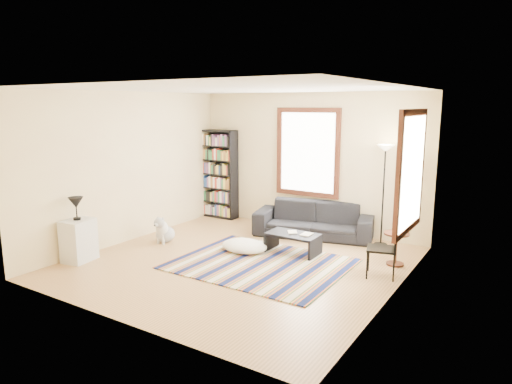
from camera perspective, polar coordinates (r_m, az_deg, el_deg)
The scene contains 21 objects.
floor at distance 7.63m, azimuth -2.03°, elevation -9.12°, with size 5.00×5.00×0.10m, color tan.
ceiling at distance 7.18m, azimuth -2.19°, elevation 13.20°, with size 5.00×5.00×0.10m, color white.
wall_back at distance 9.46m, azimuth 6.66°, elevation 3.77°, with size 5.00×0.10×2.80m, color beige.
wall_front at distance 5.40m, azimuth -17.57°, elevation -2.05°, with size 5.00×0.10×2.80m, color beige.
wall_left at distance 8.94m, azimuth -15.75°, elevation 3.03°, with size 0.10×5.00×2.80m, color beige.
wall_right at distance 6.22m, azimuth 17.70°, elevation -0.39°, with size 0.10×5.00×2.80m, color beige.
window_back at distance 9.36m, azimuth 6.47°, elevation 4.94°, with size 1.20×0.06×1.60m, color white.
window_right at distance 6.97m, azimuth 18.84°, elevation 2.38°, with size 0.06×1.20×1.60m, color white.
rug at distance 7.51m, azimuth 0.53°, elevation -8.95°, with size 2.69×2.16×0.02m, color #0D1742.
sofa at distance 9.06m, azimuth 7.24°, elevation -3.43°, with size 0.90×2.29×0.67m, color black.
bookshelf at distance 10.43m, azimuth -4.70°, elevation 2.25°, with size 0.90×0.30×2.00m, color black.
coffee_table at distance 8.01m, azimuth 4.63°, elevation -6.43°, with size 0.90×0.50×0.36m, color black.
book_a at distance 8.00m, azimuth 4.02°, elevation -5.03°, with size 0.21×0.15×0.02m, color beige.
book_b at distance 7.93m, azimuth 5.79°, elevation -5.20°, with size 0.23×0.17×0.02m, color beige.
floor_cushion at distance 8.10m, azimuth -1.47°, elevation -6.76°, with size 0.85×0.64×0.21m, color beige.
floor_lamp at distance 8.57m, azimuth 15.60°, elevation -0.49°, with size 0.30×0.30×1.86m, color black, non-canonical shape.
side_table at distance 7.75m, azimuth 17.07°, elevation -6.81°, with size 0.40×0.40×0.54m, color #4B2112.
folding_chair at distance 7.14m, azimuth 15.42°, elevation -6.88°, with size 0.42×0.40×0.86m, color black.
white_cabinet at distance 8.13m, azimuth -21.28°, elevation -5.66°, with size 0.38×0.50×0.70m, color silver.
table_lamp at distance 8.00m, azimuth -21.55°, elevation -1.94°, with size 0.24×0.24×0.38m, color black, non-canonical shape.
dog at distance 8.78m, azimuth -11.28°, elevation -4.56°, with size 0.36×0.51×0.51m, color silver, non-canonical shape.
Camera 1 is at (4.05, -5.92, 2.56)m, focal length 32.00 mm.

